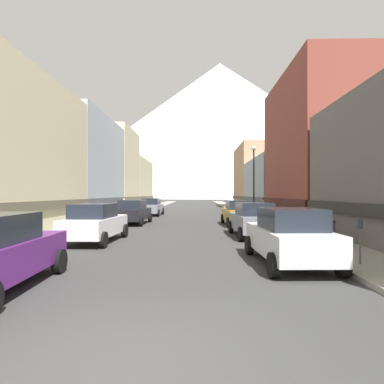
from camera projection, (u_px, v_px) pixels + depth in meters
name	position (u px, v px, depth m)	size (l,w,h in m)	color
ground_plane	(126.00, 365.00, 4.20)	(400.00, 400.00, 0.00)	#353535
sidewalk_left	(139.00, 211.00, 39.31)	(2.50, 100.00, 0.15)	gray
sidewalk_right	(242.00, 211.00, 39.08)	(2.50, 100.00, 0.15)	gray
storefront_left_2	(74.00, 169.00, 30.78)	(7.04, 12.15, 9.52)	#99A5B2
storefront_left_3	(109.00, 172.00, 41.98)	(6.47, 9.54, 10.57)	beige
storefront_left_4	(129.00, 184.00, 53.60)	(6.45, 13.31, 7.86)	beige
storefront_right_2	(342.00, 151.00, 25.38)	(9.96, 12.38, 11.53)	brown
storefront_right_3	(280.00, 187.00, 38.98)	(6.97, 13.82, 6.44)	#99A5B2
storefront_right_4	(266.00, 178.00, 52.57)	(9.37, 13.38, 9.95)	tan
car_left_1	(95.00, 223.00, 14.85)	(2.21, 4.47, 1.78)	silver
car_left_2	(133.00, 212.00, 23.61)	(2.22, 4.47, 1.78)	black
car_left_3	(152.00, 207.00, 32.93)	(2.16, 4.45, 1.78)	slate
car_right_0	(289.00, 236.00, 10.15)	(2.20, 4.46, 1.78)	silver
car_right_1	(253.00, 219.00, 16.69)	(2.23, 4.48, 1.78)	slate
car_right_2	(238.00, 213.00, 22.79)	(2.21, 4.47, 1.78)	#B28419
parking_meter_near	(360.00, 235.00, 9.56)	(0.14, 0.10, 1.33)	#595960
trash_bin_right	(328.00, 232.00, 13.40)	(0.59, 0.59, 0.98)	#4C5156
potted_plant_0	(322.00, 227.00, 15.71)	(0.49, 0.49, 0.80)	brown
pedestrian_0	(124.00, 207.00, 31.27)	(0.36, 0.36, 1.63)	maroon
pedestrian_1	(263.00, 210.00, 26.22)	(0.36, 0.36, 1.60)	#333338
pedestrian_2	(261.00, 210.00, 26.95)	(0.36, 0.36, 1.65)	maroon
streetlamp_right	(254.00, 172.00, 25.42)	(0.36, 0.36, 5.86)	black
mountain_backdrop	(220.00, 130.00, 264.09)	(278.52, 278.52, 109.22)	silver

